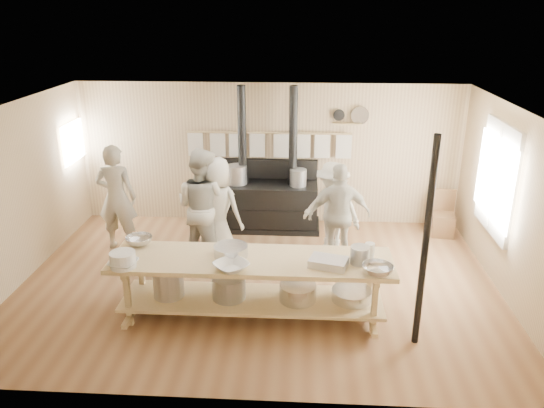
% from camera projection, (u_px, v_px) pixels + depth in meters
% --- Properties ---
extents(ground, '(7.00, 7.00, 0.00)m').
position_uv_depth(ground, '(258.00, 283.00, 7.89)').
color(ground, brown).
rests_on(ground, ground).
extents(room_shell, '(7.00, 7.00, 7.00)m').
position_uv_depth(room_shell, '(257.00, 179.00, 7.32)').
color(room_shell, tan).
rests_on(room_shell, ground).
extents(window_right, '(0.09, 1.50, 1.65)m').
position_uv_depth(window_right, '(497.00, 179.00, 7.73)').
color(window_right, beige).
rests_on(window_right, ground).
extents(left_opening, '(0.00, 0.90, 0.90)m').
position_uv_depth(left_opening, '(73.00, 142.00, 9.39)').
color(left_opening, white).
rests_on(left_opening, ground).
extents(stove, '(1.90, 0.75, 2.60)m').
position_uv_depth(stove, '(267.00, 201.00, 9.69)').
color(stove, black).
rests_on(stove, ground).
extents(towel_rail, '(3.00, 0.04, 0.47)m').
position_uv_depth(towel_rail, '(269.00, 142.00, 9.59)').
color(towel_rail, tan).
rests_on(towel_rail, ground).
extents(back_wall_shelf, '(0.63, 0.14, 0.32)m').
position_uv_depth(back_wall_shelf, '(351.00, 118.00, 9.38)').
color(back_wall_shelf, tan).
rests_on(back_wall_shelf, ground).
extents(prep_table, '(3.60, 0.90, 0.85)m').
position_uv_depth(prep_table, '(251.00, 281.00, 6.87)').
color(prep_table, tan).
rests_on(prep_table, ground).
extents(support_post, '(0.08, 0.08, 2.60)m').
position_uv_depth(support_post, '(425.00, 245.00, 6.05)').
color(support_post, black).
rests_on(support_post, ground).
extents(cook_far_left, '(0.66, 0.44, 1.80)m').
position_uv_depth(cook_far_left, '(116.00, 198.00, 8.74)').
color(cook_far_left, beige).
rests_on(cook_far_left, ground).
extents(cook_left, '(1.12, 1.02, 1.86)m').
position_uv_depth(cook_left, '(202.00, 207.00, 8.26)').
color(cook_left, beige).
rests_on(cook_left, ground).
extents(cook_center, '(0.96, 0.78, 1.71)m').
position_uv_depth(cook_center, '(217.00, 210.00, 8.33)').
color(cook_center, beige).
rests_on(cook_center, ground).
extents(cook_right, '(1.01, 0.54, 1.65)m').
position_uv_depth(cook_right, '(339.00, 215.00, 8.21)').
color(cook_right, beige).
rests_on(cook_right, ground).
extents(cook_by_window, '(1.14, 0.94, 1.53)m').
position_uv_depth(cook_by_window, '(332.00, 207.00, 8.68)').
color(cook_by_window, beige).
rests_on(cook_by_window, ground).
extents(chair, '(0.43, 0.43, 0.81)m').
position_uv_depth(chair, '(443.00, 222.00, 9.46)').
color(chair, '#503720').
rests_on(chair, ground).
extents(bowl_white_a, '(0.40, 0.40, 0.08)m').
position_uv_depth(bowl_white_a, '(123.00, 264.00, 6.51)').
color(bowl_white_a, white).
rests_on(bowl_white_a, prep_table).
extents(bowl_steel_a, '(0.49, 0.49, 0.11)m').
position_uv_depth(bowl_steel_a, '(139.00, 241.00, 7.13)').
color(bowl_steel_a, silver).
rests_on(bowl_steel_a, prep_table).
extents(bowl_white_b, '(0.57, 0.57, 0.10)m').
position_uv_depth(bowl_white_b, '(231.00, 266.00, 6.44)').
color(bowl_white_b, white).
rests_on(bowl_white_b, prep_table).
extents(bowl_steel_b, '(0.51, 0.51, 0.12)m').
position_uv_depth(bowl_steel_b, '(378.00, 270.00, 6.33)').
color(bowl_steel_b, silver).
rests_on(bowl_steel_b, prep_table).
extents(roasting_pan, '(0.52, 0.42, 0.10)m').
position_uv_depth(roasting_pan, '(328.00, 262.00, 6.54)').
color(roasting_pan, '#B2B2B7').
rests_on(roasting_pan, prep_table).
extents(mixing_bowl_large, '(0.52, 0.52, 0.14)m').
position_uv_depth(mixing_bowl_large, '(231.00, 251.00, 6.80)').
color(mixing_bowl_large, silver).
rests_on(mixing_bowl_large, prep_table).
extents(bucket_galv, '(0.25, 0.25, 0.22)m').
position_uv_depth(bucket_galv, '(360.00, 255.00, 6.59)').
color(bucket_galv, gray).
rests_on(bucket_galv, prep_table).
extents(deep_bowl_enamel, '(0.36, 0.36, 0.20)m').
position_uv_depth(deep_bowl_enamel, '(123.00, 260.00, 6.49)').
color(deep_bowl_enamel, white).
rests_on(deep_bowl_enamel, prep_table).
extents(pitcher, '(0.16, 0.16, 0.20)m').
position_uv_depth(pitcher, '(370.00, 250.00, 6.74)').
color(pitcher, white).
rests_on(pitcher, prep_table).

